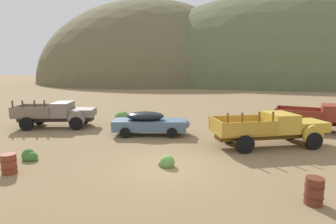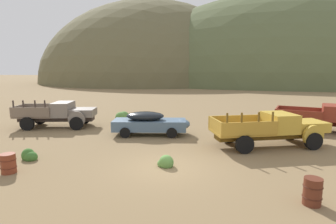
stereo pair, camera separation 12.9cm
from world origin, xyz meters
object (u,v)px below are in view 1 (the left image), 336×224
truck_rust_red (331,118)px  truck_faded_yellow (277,128)px  oil_drum_by_truck (9,164)px  truck_primer_gray (62,114)px  car_chalk_blue (152,123)px  oil_drum_foreground (314,191)px

truck_rust_red → truck_faded_yellow: bearing=-119.8°
truck_faded_yellow → truck_rust_red: 6.22m
truck_faded_yellow → oil_drum_by_truck: bearing=-171.9°
truck_primer_gray → truck_faded_yellow: size_ratio=0.88×
truck_rust_red → oil_drum_by_truck: 19.69m
truck_faded_yellow → oil_drum_by_truck: (-12.28, -5.90, -0.58)m
car_chalk_blue → oil_drum_foreground: car_chalk_blue is taller
oil_drum_by_truck → truck_faded_yellow: bearing=25.7°
truck_rust_red → oil_drum_by_truck: size_ratio=7.90×
truck_rust_red → oil_drum_foreground: truck_rust_red is taller
truck_faded_yellow → truck_rust_red: truck_faded_yellow is taller
truck_primer_gray → car_chalk_blue: (7.19, -1.47, -0.18)m
oil_drum_by_truck → truck_rust_red: bearing=30.6°
truck_primer_gray → oil_drum_foreground: bearing=-45.5°
truck_primer_gray → oil_drum_foreground: size_ratio=6.56×
car_chalk_blue → truck_faded_yellow: size_ratio=0.77×
truck_primer_gray → oil_drum_by_truck: (2.50, -8.87, -0.58)m
truck_primer_gray → oil_drum_by_truck: truck_primer_gray is taller
car_chalk_blue → truck_rust_red: truck_rust_red is taller
truck_faded_yellow → oil_drum_foreground: bearing=-112.0°
car_chalk_blue → oil_drum_by_truck: 8.77m
truck_primer_gray → car_chalk_blue: 7.34m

